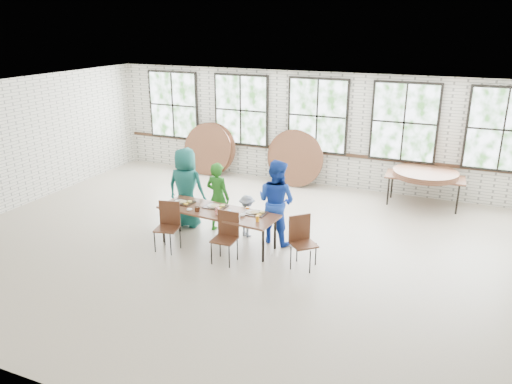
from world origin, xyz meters
TOP-DOWN VIEW (x-y plane):
  - room at (0.00, 4.44)m, footprint 12.00×12.00m
  - dining_table at (-0.60, -0.09)m, footprint 2.46×1.02m
  - chair_near_left at (-1.42, -0.58)m, footprint 0.49×0.48m
  - chair_near_right at (-0.16, -0.59)m, footprint 0.43×0.42m
  - chair_spare at (1.17, -0.23)m, footprint 0.58×0.58m
  - adult_teal at (-1.69, 0.56)m, footprint 0.88×0.61m
  - adult_green at (-0.93, 0.56)m, footprint 0.59×0.43m
  - toddler at (-0.27, 0.56)m, footprint 0.65×0.51m
  - adult_blue at (0.37, 0.56)m, footprint 0.96×0.83m
  - storage_table at (2.86, 3.87)m, footprint 1.84×0.85m
  - tabletop_clutter at (-0.52, -0.11)m, footprint 2.02×0.64m
  - round_tops_stacked at (2.86, 3.87)m, footprint 1.50×1.50m
  - round_tops_leaning at (-1.80, 4.19)m, footprint 4.18×0.50m

SIDE VIEW (x-z plane):
  - toddler at x=-0.27m, z-range 0.00..0.89m
  - chair_near_left at x=-1.42m, z-range 0.08..1.03m
  - chair_near_right at x=-0.16m, z-range 0.08..1.03m
  - chair_spare at x=1.17m, z-range 0.08..1.03m
  - storage_table at x=2.86m, z-range 0.32..1.06m
  - dining_table at x=-0.60m, z-range 0.32..1.06m
  - round_tops_leaning at x=-1.80m, z-range -0.01..1.48m
  - adult_green at x=-0.93m, z-range 0.00..1.50m
  - tabletop_clutter at x=-0.52m, z-range 0.71..0.82m
  - round_tops_stacked at x=2.86m, z-range 0.74..0.87m
  - adult_blue at x=0.37m, z-range 0.00..1.70m
  - adult_teal at x=-1.69m, z-range 0.00..1.73m
  - room at x=0.00m, z-range -4.17..7.83m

